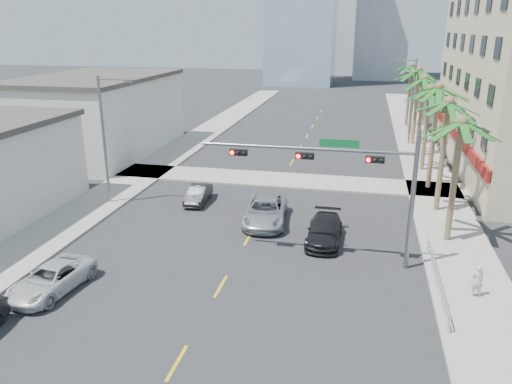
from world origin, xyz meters
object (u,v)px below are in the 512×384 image
Objects in this scene: car_lane_left at (198,194)px; car_lane_center at (265,211)px; pedestrian at (477,281)px; car_parked_far at (51,279)px; traffic_signal_mast at (349,173)px; car_lane_right at (324,231)px.

car_lane_center is (5.49, -2.78, 0.17)m from car_lane_left.
car_lane_center is 3.57× the size of pedestrian.
pedestrian reaches higher than car_parked_far.
car_lane_center reaches higher than car_lane_left.
car_lane_left is at bearing 144.92° from traffic_signal_mast.
pedestrian is at bearing 17.60° from car_parked_far.
car_lane_left is 0.78× the size of car_lane_right.
pedestrian is (6.19, -2.52, -4.12)m from traffic_signal_mast.
car_lane_right is (12.29, 8.67, 0.04)m from car_parked_far.
traffic_signal_mast reaches higher than car_lane_right.
car_lane_center is 13.62m from pedestrian.
car_parked_far is 2.99× the size of pedestrian.
car_lane_center reaches higher than car_parked_far.
car_lane_center is at bearing 137.83° from traffic_signal_mast.
traffic_signal_mast is at bearing 31.52° from car_parked_far.
traffic_signal_mast is 2.35× the size of car_parked_far.
car_lane_center is at bearing 150.84° from car_lane_right.
car_parked_far is 13.70m from car_lane_center.
car_parked_far is 20.10m from pedestrian.
car_lane_left is 10.74m from car_lane_right.
car_parked_far is 0.84× the size of car_lane_center.
traffic_signal_mast is 2.97× the size of car_lane_left.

